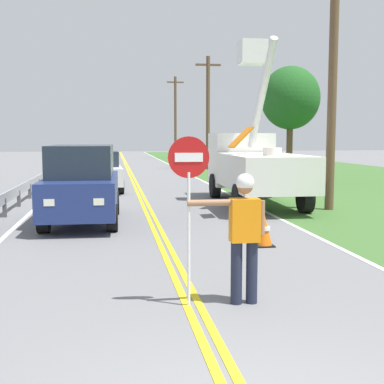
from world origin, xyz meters
TOP-DOWN VIEW (x-y plane):
  - grass_verge_right at (11.60, 20.00)m, footprint 16.00×110.00m
  - centerline_yellow_left at (-0.09, 20.00)m, footprint 0.11×110.00m
  - centerline_yellow_right at (0.09, 20.00)m, footprint 0.11×110.00m
  - edge_line_right at (3.60, 20.00)m, footprint 0.12×110.00m
  - edge_line_left at (-3.60, 20.00)m, footprint 0.12×110.00m
  - flagger_worker at (0.71, 3.23)m, footprint 1.09×0.25m
  - stop_sign_paddle at (-0.06, 3.23)m, footprint 0.56×0.04m
  - utility_bucket_truck at (3.77, 13.85)m, footprint 2.81×6.86m
  - oncoming_suv_nearest at (-1.90, 10.50)m, footprint 2.00×4.65m
  - oncoming_sedan_second at (-1.66, 18.72)m, footprint 2.04×4.17m
  - utility_pole_near at (5.76, 11.84)m, footprint 1.80×0.28m
  - utility_pole_mid at (5.69, 32.75)m, footprint 1.80×0.28m
  - utility_pole_far at (5.69, 52.09)m, footprint 1.80×0.28m
  - traffic_cone_lead at (2.10, 6.83)m, footprint 0.40×0.40m
  - traffic_cone_mid at (2.49, 9.97)m, footprint 0.40×0.40m
  - guardrail_left_shoulder at (-4.20, 15.23)m, footprint 0.10×32.00m
  - roadside_tree_verge at (7.92, 21.78)m, footprint 3.00×3.00m

SIDE VIEW (x-z plane):
  - grass_verge_right at x=11.60m, z-range 0.00..0.01m
  - centerline_yellow_left at x=-0.09m, z-range 0.00..0.01m
  - centerline_yellow_right at x=0.09m, z-range 0.00..0.01m
  - edge_line_right at x=3.60m, z-range 0.00..0.01m
  - edge_line_left at x=-3.60m, z-range 0.00..0.01m
  - traffic_cone_lead at x=2.10m, z-range -0.01..0.69m
  - traffic_cone_mid at x=2.49m, z-range -0.01..0.69m
  - guardrail_left_shoulder at x=-4.20m, z-range 0.16..0.87m
  - oncoming_sedan_second at x=-1.66m, z-range -0.02..1.68m
  - flagger_worker at x=0.71m, z-range 0.13..1.96m
  - oncoming_suv_nearest at x=-1.90m, z-range 0.01..2.11m
  - utility_bucket_truck at x=3.77m, z-range -1.40..4.24m
  - stop_sign_paddle at x=-0.06m, z-range 0.54..2.87m
  - utility_pole_mid at x=5.69m, z-range 0.18..8.17m
  - roadside_tree_verge at x=7.92m, z-range 1.32..7.22m
  - utility_pole_near at x=5.76m, z-range 0.18..8.94m
  - utility_pole_far at x=5.69m, z-range 0.18..8.97m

